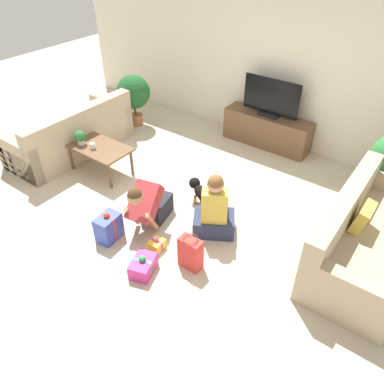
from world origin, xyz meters
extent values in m
plane|color=beige|center=(0.00, 0.00, 0.00)|extent=(16.00, 16.00, 0.00)
cube|color=silver|center=(0.00, 2.63, 1.30)|extent=(8.40, 0.06, 2.60)
cube|color=tan|center=(-2.43, 0.18, 0.22)|extent=(0.94, 2.10, 0.44)
cube|color=tan|center=(-2.06, 0.18, 0.65)|extent=(0.20, 2.10, 0.42)
cube|color=tan|center=(-2.43, 1.15, 0.31)|extent=(0.94, 0.16, 0.62)
cube|color=tan|center=(-2.43, -0.79, 0.31)|extent=(0.94, 0.16, 0.62)
cube|color=#E5566B|center=(-2.26, 0.54, 0.59)|extent=(0.18, 0.34, 0.32)
cube|color=red|center=(-2.26, -0.18, 0.59)|extent=(0.18, 0.34, 0.32)
cube|color=tan|center=(2.43, 0.56, 0.22)|extent=(0.94, 2.10, 0.44)
cube|color=tan|center=(2.06, 0.56, 0.65)|extent=(0.20, 2.10, 0.42)
cube|color=tan|center=(2.43, -0.41, 0.31)|extent=(0.94, 0.16, 0.62)
cube|color=#EACC4C|center=(2.26, 0.56, 0.59)|extent=(0.18, 0.34, 0.32)
cube|color=brown|center=(-1.52, 0.03, 0.44)|extent=(1.00, 0.59, 0.03)
cylinder|color=brown|center=(-1.96, -0.20, 0.21)|extent=(0.04, 0.04, 0.43)
cylinder|color=brown|center=(-1.08, -0.20, 0.21)|extent=(0.04, 0.04, 0.43)
cylinder|color=brown|center=(-1.96, 0.27, 0.21)|extent=(0.04, 0.04, 0.43)
cylinder|color=brown|center=(-1.08, 0.27, 0.21)|extent=(0.04, 0.04, 0.43)
cube|color=brown|center=(0.18, 2.36, 0.28)|extent=(1.54, 0.40, 0.56)
cube|color=black|center=(0.18, 2.36, 0.59)|extent=(0.35, 0.20, 0.05)
cube|color=black|center=(0.18, 2.36, 0.91)|extent=(0.99, 0.03, 0.59)
cylinder|color=#A36042|center=(-2.23, 1.58, 0.11)|extent=(0.27, 0.27, 0.21)
cylinder|color=brown|center=(-2.23, 1.58, 0.30)|extent=(0.05, 0.05, 0.19)
sphere|color=#1E5628|center=(-2.23, 1.58, 0.66)|extent=(0.62, 0.62, 0.62)
cylinder|color=beige|center=(2.23, 1.96, 0.13)|extent=(0.24, 0.24, 0.26)
cube|color=#23232D|center=(-0.09, -0.28, 0.14)|extent=(0.38, 0.49, 0.28)
cube|color=#AD3338|center=(-0.03, -0.57, 0.44)|extent=(0.43, 0.58, 0.48)
sphere|color=tan|center=(0.02, -0.76, 0.67)|extent=(0.19, 0.19, 0.19)
sphere|color=#472D19|center=(0.02, -0.76, 0.70)|extent=(0.17, 0.17, 0.17)
cylinder|color=tan|center=(-0.14, -0.70, 0.25)|extent=(0.12, 0.29, 0.43)
cylinder|color=tan|center=(0.14, -0.63, 0.25)|extent=(0.12, 0.29, 0.43)
cube|color=#283351|center=(0.69, -0.07, 0.12)|extent=(0.65, 0.61, 0.24)
cube|color=gold|center=(0.72, -0.12, 0.46)|extent=(0.38, 0.34, 0.44)
sphere|color=tan|center=(0.72, -0.11, 0.77)|extent=(0.21, 0.21, 0.21)
sphere|color=brown|center=(0.72, -0.12, 0.81)|extent=(0.19, 0.19, 0.19)
cylinder|color=tan|center=(0.73, 0.12, 0.39)|extent=(0.18, 0.25, 0.06)
cylinder|color=tan|center=(0.51, -0.01, 0.39)|extent=(0.18, 0.25, 0.06)
ellipsoid|color=black|center=(0.30, 0.24, 0.24)|extent=(0.38, 0.29, 0.19)
sphere|color=black|center=(0.10, 0.32, 0.29)|extent=(0.16, 0.16, 0.16)
sphere|color=olive|center=(0.04, 0.34, 0.27)|extent=(0.07, 0.07, 0.07)
cylinder|color=black|center=(0.48, 0.16, 0.28)|extent=(0.11, 0.07, 0.12)
cylinder|color=olive|center=(0.21, 0.33, 0.07)|extent=(0.04, 0.04, 0.15)
cylinder|color=olive|center=(0.17, 0.23, 0.07)|extent=(0.04, 0.04, 0.15)
cylinder|color=olive|center=(0.42, 0.24, 0.07)|extent=(0.04, 0.04, 0.15)
cylinder|color=olive|center=(0.38, 0.15, 0.07)|extent=(0.04, 0.04, 0.15)
cube|color=#3D51BC|center=(-0.29, -0.97, 0.18)|extent=(0.25, 0.34, 0.35)
cube|color=red|center=(-0.29, -0.97, 0.18)|extent=(0.22, 0.05, 0.35)
sphere|color=red|center=(-0.29, -0.97, 0.38)|extent=(0.08, 0.08, 0.08)
cube|color=#CC3389|center=(0.43, -1.13, 0.09)|extent=(0.33, 0.40, 0.18)
cube|color=#2D934C|center=(0.43, -1.13, 0.09)|extent=(0.23, 0.10, 0.18)
sphere|color=#2D934C|center=(0.43, -1.13, 0.21)|extent=(0.08, 0.08, 0.08)
cube|color=yellow|center=(0.31, -0.76, 0.06)|extent=(0.17, 0.19, 0.13)
cube|color=#CC3389|center=(0.31, -0.76, 0.06)|extent=(0.17, 0.04, 0.13)
sphere|color=#CC3389|center=(0.31, -0.76, 0.15)|extent=(0.06, 0.06, 0.06)
cube|color=red|center=(0.81, -0.74, 0.21)|extent=(0.28, 0.16, 0.41)
torus|color=#4C3823|center=(0.81, -0.74, 0.43)|extent=(0.18, 0.18, 0.01)
cylinder|color=silver|center=(-1.54, -0.06, 0.50)|extent=(0.08, 0.08, 0.09)
torus|color=silver|center=(-1.49, -0.06, 0.51)|extent=(0.06, 0.01, 0.06)
cylinder|color=beige|center=(-1.79, -0.07, 0.49)|extent=(0.11, 0.11, 0.07)
sphere|color=#286B33|center=(-1.79, -0.07, 0.60)|extent=(0.17, 0.17, 0.17)
camera|label=1|loc=(2.61, -3.15, 3.34)|focal=35.00mm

